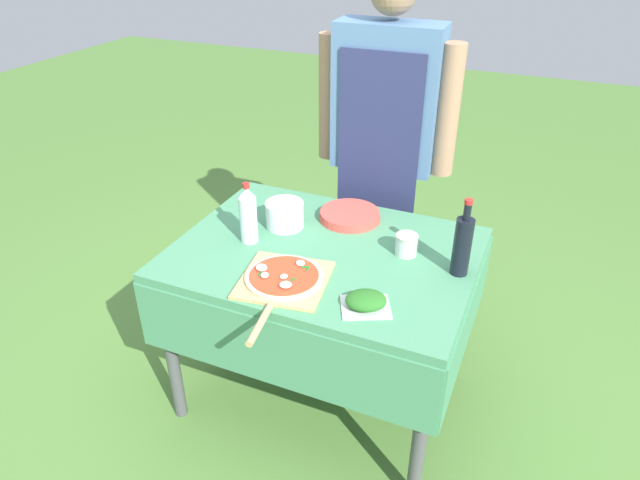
% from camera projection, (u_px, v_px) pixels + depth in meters
% --- Properties ---
extents(ground_plane, '(12.00, 12.00, 0.00)m').
position_uv_depth(ground_plane, '(324.00, 389.00, 2.57)').
color(ground_plane, '#517F38').
extents(prep_table, '(1.15, 0.87, 0.74)m').
position_uv_depth(prep_table, '(325.00, 271.00, 2.24)').
color(prep_table, '#478960').
rests_on(prep_table, ground).
extents(person_cook, '(0.63, 0.22, 1.69)m').
position_uv_depth(person_cook, '(385.00, 134.00, 2.56)').
color(person_cook, '#333D56').
rests_on(person_cook, ground).
extents(pizza_on_peel, '(0.34, 0.52, 0.05)m').
position_uv_depth(pizza_on_peel, '(283.00, 280.00, 1.99)').
color(pizza_on_peel, tan).
rests_on(pizza_on_peel, prep_table).
extents(oil_bottle, '(0.06, 0.06, 0.30)m').
position_uv_depth(oil_bottle, '(462.00, 245.00, 2.00)').
color(oil_bottle, black).
rests_on(oil_bottle, prep_table).
extents(water_bottle, '(0.07, 0.07, 0.25)m').
position_uv_depth(water_bottle, '(248.00, 214.00, 2.19)').
color(water_bottle, silver).
rests_on(water_bottle, prep_table).
extents(herb_container, '(0.20, 0.19, 0.06)m').
position_uv_depth(herb_container, '(366.00, 301.00, 1.87)').
color(herb_container, silver).
rests_on(herb_container, prep_table).
extents(mixing_tub, '(0.16, 0.16, 0.11)m').
position_uv_depth(mixing_tub, '(285.00, 215.00, 2.33)').
color(mixing_tub, silver).
rests_on(mixing_tub, prep_table).
extents(plate_stack, '(0.26, 0.26, 0.03)m').
position_uv_depth(plate_stack, '(350.00, 215.00, 2.40)').
color(plate_stack, '#DB4C42').
rests_on(plate_stack, prep_table).
extents(sauce_jar, '(0.09, 0.09, 0.08)m').
position_uv_depth(sauce_jar, '(406.00, 246.00, 2.15)').
color(sauce_jar, silver).
rests_on(sauce_jar, prep_table).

